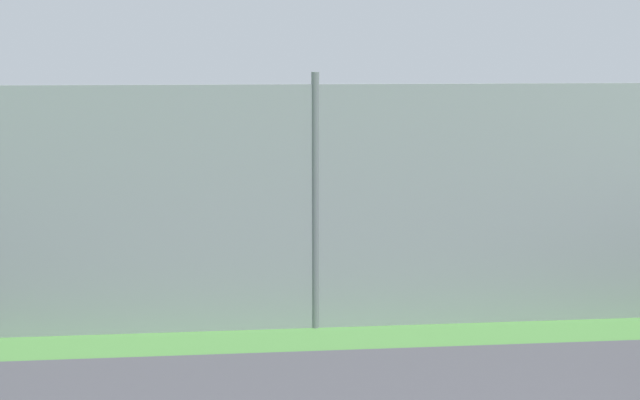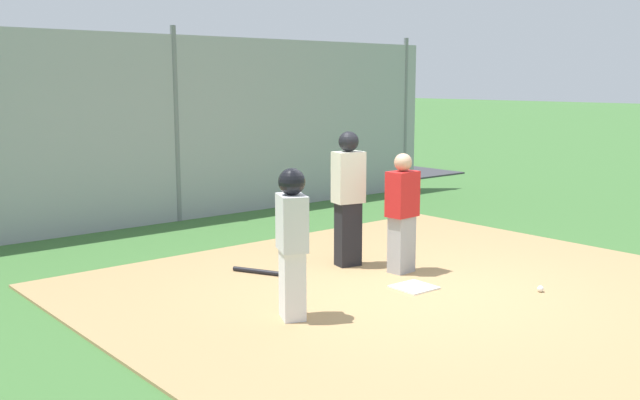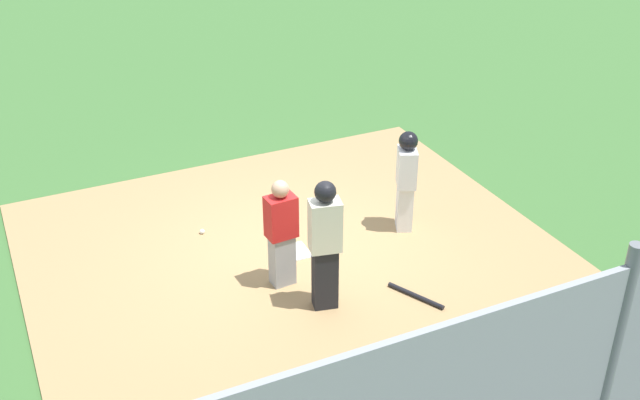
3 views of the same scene
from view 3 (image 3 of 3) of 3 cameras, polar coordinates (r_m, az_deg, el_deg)
name	(u,v)px [view 3 (image 3 of 3)]	position (r m, az deg, el deg)	size (l,w,h in m)	color
ground_plane	(293,255)	(10.89, -2.01, -4.06)	(140.00, 140.00, 0.00)	#3D6B33
dirt_infield	(293,254)	(10.89, -2.01, -3.99)	(7.20, 6.40, 0.03)	#A88456
home_plate	(293,252)	(10.87, -2.01, -3.88)	(0.44, 0.44, 0.02)	white
catcher	(281,232)	(9.87, -2.87, -2.38)	(0.40, 0.29, 1.51)	#9E9EA3
umpire	(325,243)	(9.35, 0.38, -3.18)	(0.43, 0.34, 1.76)	black
runner	(406,176)	(11.11, 6.39, 1.81)	(0.39, 0.45, 1.55)	silver
baseball_bat	(416,296)	(10.06, 7.08, -7.03)	(0.06, 0.06, 0.82)	black
baseball	(202,231)	(11.42, -8.69, -2.31)	(0.07, 0.07, 0.07)	white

